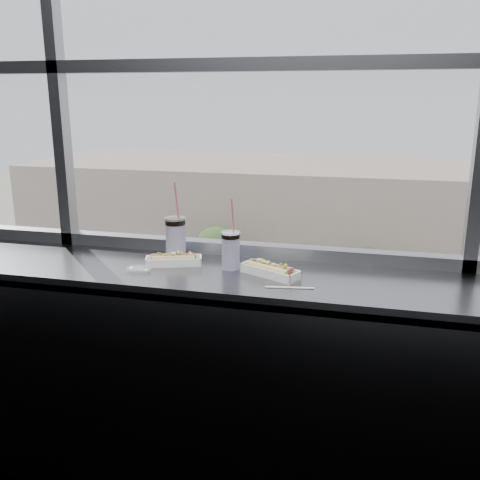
% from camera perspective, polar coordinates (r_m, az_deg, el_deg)
% --- Properties ---
extents(wall_back_lower, '(6.00, 0.00, 6.00)m').
position_cam_1_polar(wall_back_lower, '(2.85, 1.20, -12.25)').
color(wall_back_lower, black).
rests_on(wall_back_lower, ground).
extents(counter, '(6.00, 0.55, 0.06)m').
position_cam_1_polar(counter, '(2.40, -0.19, -4.14)').
color(counter, gray).
rests_on(counter, ground).
extents(counter_fascia, '(6.00, 0.04, 1.04)m').
position_cam_1_polar(counter_fascia, '(2.41, -1.74, -17.88)').
color(counter_fascia, gray).
rests_on(counter_fascia, ground).
extents(hotdog_tray_left, '(0.27, 0.16, 0.06)m').
position_cam_1_polar(hotdog_tray_left, '(2.51, -7.08, -2.08)').
color(hotdog_tray_left, white).
rests_on(hotdog_tray_left, counter).
extents(hotdog_tray_right, '(0.28, 0.20, 0.07)m').
position_cam_1_polar(hotdog_tray_right, '(2.34, 3.23, -3.19)').
color(hotdog_tray_right, white).
rests_on(hotdog_tray_right, counter).
extents(soda_cup_left, '(0.10, 0.10, 0.38)m').
position_cam_1_polar(soda_cup_left, '(2.59, -6.89, 0.44)').
color(soda_cup_left, white).
rests_on(soda_cup_left, counter).
extents(soda_cup_right, '(0.09, 0.09, 0.33)m').
position_cam_1_polar(soda_cup_right, '(2.42, -1.00, -0.89)').
color(soda_cup_right, white).
rests_on(soda_cup_right, counter).
extents(loose_straw, '(0.20, 0.04, 0.01)m').
position_cam_1_polar(loose_straw, '(2.20, 5.33, -5.07)').
color(loose_straw, white).
rests_on(loose_straw, counter).
extents(wrapper, '(0.11, 0.08, 0.03)m').
position_cam_1_polar(wrapper, '(2.44, -10.78, -3.03)').
color(wrapper, silver).
rests_on(wrapper, counter).
extents(plaza_ground, '(120.00, 120.00, 0.00)m').
position_cam_1_polar(plaza_ground, '(47.74, 12.78, -0.91)').
color(plaza_ground, '#A9A594').
rests_on(plaza_ground, ground).
extents(street_asphalt, '(80.00, 10.00, 0.06)m').
position_cam_1_polar(street_asphalt, '(25.88, 11.26, -14.93)').
color(street_asphalt, black).
rests_on(street_asphalt, plaza_ground).
extents(far_sidewalk, '(80.00, 6.00, 0.04)m').
position_cam_1_polar(far_sidewalk, '(33.07, 12.01, -8.09)').
color(far_sidewalk, '#A9A594').
rests_on(far_sidewalk, plaza_ground).
extents(far_building, '(50.00, 14.00, 8.00)m').
position_cam_1_polar(far_building, '(41.44, 12.88, 2.37)').
color(far_building, '#C1AA99').
rests_on(far_building, plaza_ground).
extents(car_near_c, '(2.68, 6.14, 2.03)m').
position_cam_1_polar(car_near_c, '(21.93, 14.59, -17.96)').
color(car_near_c, '#A9221A').
rests_on(car_near_c, street_asphalt).
extents(car_near_b, '(3.30, 6.40, 2.04)m').
position_cam_1_polar(car_near_b, '(23.73, -11.01, -14.97)').
color(car_near_b, black).
rests_on(car_near_b, street_asphalt).
extents(car_far_a, '(2.75, 5.70, 1.84)m').
position_cam_1_polar(car_far_a, '(31.11, -8.37, -7.52)').
color(car_far_a, black).
rests_on(car_far_a, street_asphalt).
extents(car_near_a, '(3.32, 6.99, 2.27)m').
position_cam_1_polar(car_near_a, '(25.49, -19.46, -13.08)').
color(car_near_a, '#A7AED1').
rests_on(car_near_a, street_asphalt).
extents(car_far_b, '(3.41, 6.56, 2.09)m').
position_cam_1_polar(car_far_b, '(28.98, 14.52, -9.35)').
color(car_far_b, '#850803').
rests_on(car_far_b, street_asphalt).
extents(pedestrian_b, '(0.76, 1.02, 2.29)m').
position_cam_1_polar(pedestrian_b, '(31.92, 6.81, -6.46)').
color(pedestrian_b, '#66605B').
rests_on(pedestrian_b, far_sidewalk).
extents(pedestrian_a, '(0.63, 0.83, 1.88)m').
position_cam_1_polar(pedestrian_a, '(34.23, 0.31, -5.20)').
color(pedestrian_a, '#66605B').
rests_on(pedestrian_a, far_sidewalk).
extents(pedestrian_c, '(0.70, 0.93, 2.10)m').
position_cam_1_polar(pedestrian_c, '(33.77, 21.00, -6.35)').
color(pedestrian_c, '#66605B').
rests_on(pedestrian_c, far_sidewalk).
extents(tree_left, '(3.30, 3.30, 5.15)m').
position_cam_1_polar(tree_left, '(33.13, -2.39, -1.33)').
color(tree_left, '#47382B').
rests_on(tree_left, far_sidewalk).
extents(tree_center, '(2.84, 2.84, 4.43)m').
position_cam_1_polar(tree_center, '(32.03, 13.42, -3.25)').
color(tree_center, '#47382B').
rests_on(tree_center, far_sidewalk).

